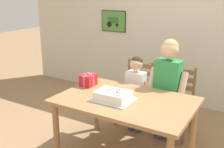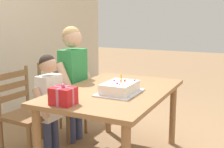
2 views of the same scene
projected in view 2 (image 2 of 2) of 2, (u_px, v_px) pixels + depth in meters
The scene contains 7 objects.
dining_table at pixel (115, 99), 2.84m from camera, with size 1.49×0.98×0.74m.
birthday_cake at pixel (120, 88), 2.68m from camera, with size 0.44×0.34×0.19m.
gift_box_red_large at pixel (63, 96), 2.34m from camera, with size 0.16×0.19×0.18m.
chair_left at pixel (25, 113), 2.98m from camera, with size 0.44×0.44×0.92m.
chair_right at pixel (60, 99), 3.52m from camera, with size 0.42×0.42×0.92m.
child_older at pixel (73, 73), 3.31m from camera, with size 0.49×0.28×1.34m.
child_younger at pixel (49, 96), 2.96m from camera, with size 0.39×0.23×1.07m.
Camera 2 is at (-2.47, -1.18, 1.43)m, focal length 46.97 mm.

